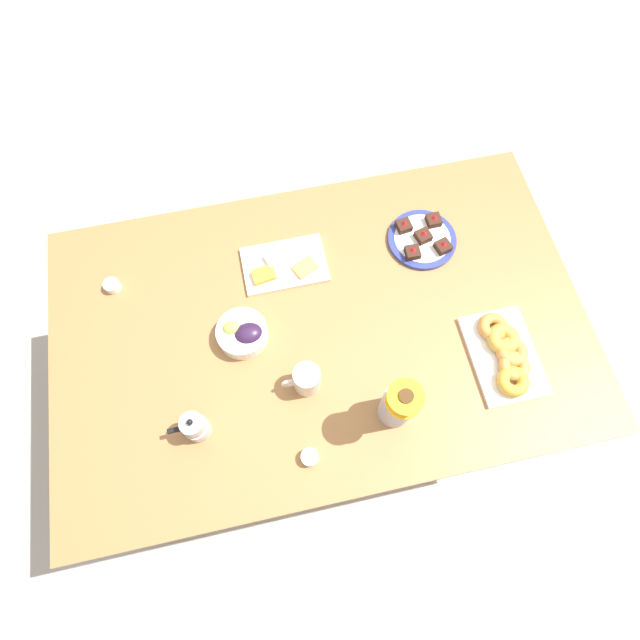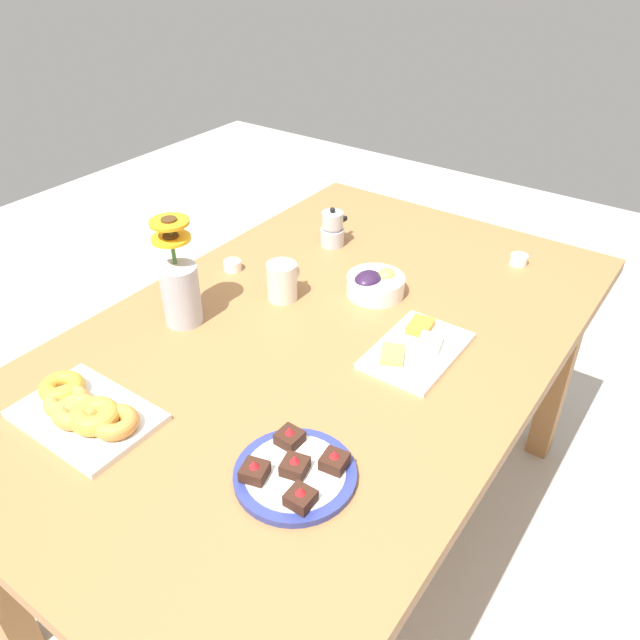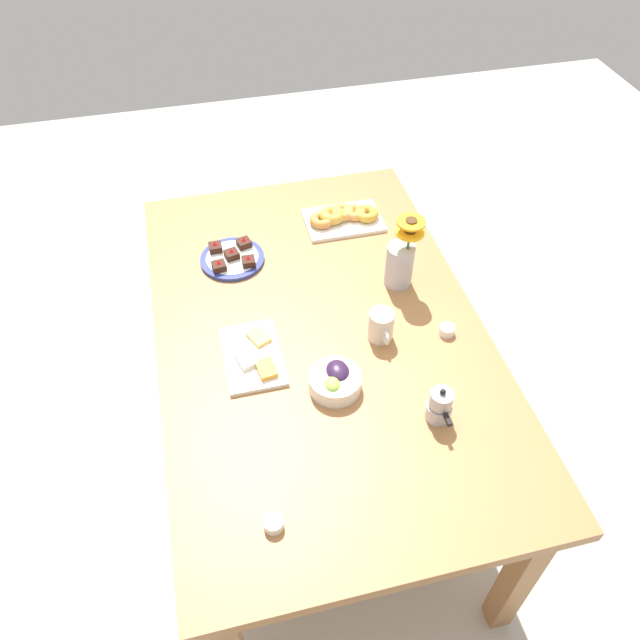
{
  "view_description": "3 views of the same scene",
  "coord_description": "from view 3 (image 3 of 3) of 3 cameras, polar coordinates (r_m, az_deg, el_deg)",
  "views": [
    {
      "loc": [
        0.12,
        0.55,
        2.13
      ],
      "look_at": [
        0.0,
        0.0,
        0.78
      ],
      "focal_mm": 28.0,
      "sensor_mm": 36.0,
      "label": 1
    },
    {
      "loc": [
        -0.98,
        -0.69,
        1.6
      ],
      "look_at": [
        0.0,
        0.0,
        0.78
      ],
      "focal_mm": 35.0,
      "sensor_mm": 36.0,
      "label": 2
    },
    {
      "loc": [
        1.27,
        -0.31,
        2.16
      ],
      "look_at": [
        0.0,
        0.0,
        0.78
      ],
      "focal_mm": 35.0,
      "sensor_mm": 36.0,
      "label": 3
    }
  ],
  "objects": [
    {
      "name": "jam_cup_honey",
      "position": [
        1.94,
        11.53,
        -0.89
      ],
      "size": [
        0.05,
        0.05,
        0.03
      ],
      "color": "white",
      "rests_on": "dining_table"
    },
    {
      "name": "jam_cup_berry",
      "position": [
        1.55,
        -4.27,
        -18.08
      ],
      "size": [
        0.05,
        0.05,
        0.03
      ],
      "color": "white",
      "rests_on": "dining_table"
    },
    {
      "name": "grape_bowl",
      "position": [
        1.76,
        1.38,
        -5.54
      ],
      "size": [
        0.15,
        0.15,
        0.07
      ],
      "color": "white",
      "rests_on": "dining_table"
    },
    {
      "name": "flower_vase",
      "position": [
        2.03,
        7.37,
        5.35
      ],
      "size": [
        0.1,
        0.11,
        0.26
      ],
      "color": "#B2B2BC",
      "rests_on": "dining_table"
    },
    {
      "name": "cheese_platter",
      "position": [
        1.85,
        -6.1,
        -3.31
      ],
      "size": [
        0.26,
        0.17,
        0.03
      ],
      "color": "white",
      "rests_on": "dining_table"
    },
    {
      "name": "coffee_mug",
      "position": [
        1.88,
        5.61,
        -0.51
      ],
      "size": [
        0.11,
        0.08,
        0.1
      ],
      "color": "beige",
      "rests_on": "dining_table"
    },
    {
      "name": "moka_pot",
      "position": [
        1.71,
        10.89,
        -7.73
      ],
      "size": [
        0.11,
        0.07,
        0.12
      ],
      "color": "#B7B7BC",
      "rests_on": "dining_table"
    },
    {
      "name": "dining_table",
      "position": [
        1.99,
        -0.0,
        -2.49
      ],
      "size": [
        1.6,
        1.0,
        0.74
      ],
      "color": "#9E6B3D",
      "rests_on": "ground_plane"
    },
    {
      "name": "croissant_platter",
      "position": [
        2.32,
        2.12,
        9.42
      ],
      "size": [
        0.19,
        0.28,
        0.05
      ],
      "color": "white",
      "rests_on": "dining_table"
    },
    {
      "name": "dessert_plate",
      "position": [
        2.17,
        -8.03,
        5.64
      ],
      "size": [
        0.22,
        0.22,
        0.05
      ],
      "color": "navy",
      "rests_on": "dining_table"
    },
    {
      "name": "ground_plane",
      "position": [
        2.52,
        -0.0,
        -12.31
      ],
      "size": [
        6.0,
        6.0,
        0.0
      ],
      "primitive_type": "plane",
      "color": "#B7B2A8"
    }
  ]
}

